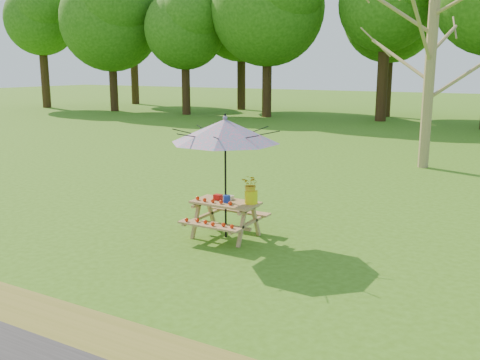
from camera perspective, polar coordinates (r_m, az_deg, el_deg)
The scene contains 6 objects.
ground at distance 11.49m, azimuth -21.65°, elevation -4.29°, with size 120.00×120.00×0.00m, color #396613.
picnic_table at distance 9.74m, azimuth -1.55°, elevation -4.27°, with size 1.20×1.32×0.67m.
patio_umbrella at distance 9.42m, azimuth -1.59°, elevation 5.25°, with size 2.58×2.58×2.25m.
produce_bins at distance 9.69m, azimuth -1.67°, elevation -1.93°, with size 0.38×0.35×0.13m.
tomatoes_row at distance 9.57m, azimuth -2.88°, elevation -2.23°, with size 0.77×0.13×0.07m, color red, non-canonical shape.
flower_bucket at distance 9.45m, azimuth 1.20°, elevation -0.88°, with size 0.35×0.31×0.52m.
Camera 1 is at (8.76, -6.76, 3.06)m, focal length 40.00 mm.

